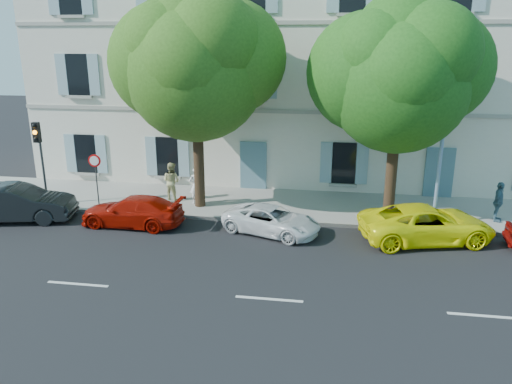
% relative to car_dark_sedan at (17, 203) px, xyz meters
% --- Properties ---
extents(ground, '(90.00, 90.00, 0.00)m').
position_rel_car_dark_sedan_xyz_m(ground, '(11.24, -0.93, -0.76)').
color(ground, black).
extents(sidewalk, '(36.00, 4.50, 0.15)m').
position_rel_car_dark_sedan_xyz_m(sidewalk, '(11.24, 3.52, -0.69)').
color(sidewalk, '#A09E96').
rests_on(sidewalk, ground).
extents(kerb, '(36.00, 0.16, 0.16)m').
position_rel_car_dark_sedan_xyz_m(kerb, '(11.24, 1.35, -0.68)').
color(kerb, '#9E998E').
rests_on(kerb, ground).
extents(building, '(28.00, 7.00, 12.00)m').
position_rel_car_dark_sedan_xyz_m(building, '(11.24, 9.27, 5.24)').
color(building, silver).
rests_on(building, ground).
extents(car_dark_sedan, '(4.85, 2.53, 1.52)m').
position_rel_car_dark_sedan_xyz_m(car_dark_sedan, '(0.00, 0.00, 0.00)').
color(car_dark_sedan, black).
rests_on(car_dark_sedan, ground).
extents(car_red_coupe, '(4.25, 1.88, 1.21)m').
position_rel_car_dark_sedan_xyz_m(car_red_coupe, '(4.95, 0.22, -0.15)').
color(car_red_coupe, '#A51004').
rests_on(car_red_coupe, ground).
extents(car_white_coupe, '(4.22, 2.95, 1.07)m').
position_rel_car_dark_sedan_xyz_m(car_white_coupe, '(10.65, 0.26, -0.23)').
color(car_white_coupe, white).
rests_on(car_white_coupe, ground).
extents(car_yellow_supercar, '(5.35, 3.42, 1.37)m').
position_rel_car_dark_sedan_xyz_m(car_yellow_supercar, '(16.47, 0.37, -0.07)').
color(car_yellow_supercar, '#FFF90A').
rests_on(car_yellow_supercar, ground).
extents(tree_left, '(5.89, 5.89, 9.13)m').
position_rel_car_dark_sedan_xyz_m(tree_left, '(7.13, 2.66, 5.26)').
color(tree_left, '#3A2819').
rests_on(tree_left, sidewalk).
extents(tree_right, '(5.60, 5.60, 8.63)m').
position_rel_car_dark_sedan_xyz_m(tree_right, '(15.31, 2.57, 4.93)').
color(tree_right, '#3A2819').
rests_on(tree_right, sidewalk).
extents(traffic_light, '(0.29, 0.42, 3.73)m').
position_rel_car_dark_sedan_xyz_m(traffic_light, '(0.24, 1.71, 2.09)').
color(traffic_light, '#383A3D').
rests_on(traffic_light, sidewalk).
extents(road_sign, '(0.56, 0.09, 2.41)m').
position_rel_car_dark_sedan_xyz_m(road_sign, '(2.76, 1.71, 1.12)').
color(road_sign, '#383A3D').
rests_on(road_sign, sidewalk).
extents(street_lamp, '(0.32, 1.59, 7.42)m').
position_rel_car_dark_sedan_xyz_m(street_lamp, '(17.03, 1.76, 3.60)').
color(street_lamp, '#7293BF').
rests_on(street_lamp, sidewalk).
extents(pedestrian_a, '(0.73, 0.62, 1.68)m').
position_rel_car_dark_sedan_xyz_m(pedestrian_a, '(6.88, 2.96, 0.23)').
color(pedestrian_a, white).
rests_on(pedestrian_a, sidewalk).
extents(pedestrian_b, '(1.01, 0.89, 1.75)m').
position_rel_car_dark_sedan_xyz_m(pedestrian_b, '(5.60, 3.36, 0.27)').
color(pedestrian_b, tan).
rests_on(pedestrian_b, sidewalk).
extents(pedestrian_c, '(0.68, 1.05, 1.65)m').
position_rel_car_dark_sedan_xyz_m(pedestrian_c, '(19.62, 2.62, 0.22)').
color(pedestrian_c, '#466E81').
rests_on(pedestrian_c, sidewalk).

